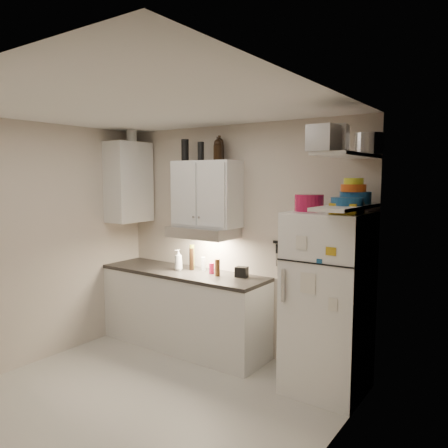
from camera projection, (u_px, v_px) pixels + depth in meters
The scene contains 36 objects.
floor at pixel (144, 403), 3.92m from camera, with size 3.20×3.00×0.02m, color #B9B6AB.
ceiling at pixel (138, 106), 3.64m from camera, with size 3.20×3.00×0.02m, color white.
back_wall at pixel (237, 240), 5.01m from camera, with size 3.20×0.02×2.60m, color #C0B3A3.
left_wall at pixel (35, 244), 4.70m from camera, with size 0.02×3.00×2.60m, color #C0B3A3.
right_wall at pixel (314, 287), 2.86m from camera, with size 0.02×3.00×2.60m, color #C0B3A3.
base_cabinet at pixel (183, 311), 5.17m from camera, with size 2.10×0.60×0.88m, color silver.
countertop at pixel (183, 273), 5.12m from camera, with size 2.10×0.62×0.04m, color #282522.
upper_cabinet at pixel (207, 194), 4.98m from camera, with size 0.80×0.33×0.75m, color silver.
side_cabinet at pixel (129, 182), 5.51m from camera, with size 0.33×0.55×1.00m, color silver.
range_hood at pixel (203, 232), 4.98m from camera, with size 0.76×0.46×0.12m, color silver.
fridge at pixel (328, 303), 4.06m from camera, with size 0.70×0.68×1.70m, color white.
shelf_hi at pixel (348, 155), 3.69m from camera, with size 0.30×0.95×0.03m, color silver.
shelf_lo at pixel (347, 207), 3.74m from camera, with size 0.30×0.95×0.03m, color silver.
knife_strip at pixel (291, 243), 4.59m from camera, with size 0.42×0.02×0.03m, color black.
dutch_oven at pixel (309, 203), 4.05m from camera, with size 0.27×0.27×0.16m, color maroon.
book_stack at pixel (347, 208), 3.75m from camera, with size 0.23×0.28×0.10m, color #BA9117.
spice_jar at pixel (337, 209), 3.80m from camera, with size 0.05×0.05×0.09m, color silver.
stock_pot at pixel (369, 144), 3.89m from camera, with size 0.26×0.26×0.19m, color silver.
tin_a at pixel (333, 139), 3.60m from camera, with size 0.23×0.21×0.23m, color #AAAAAD.
tin_b at pixel (323, 138), 3.40m from camera, with size 0.21×0.21×0.21m, color #AAAAAD.
bowl_teal at pixel (355, 198), 3.92m from camera, with size 0.28×0.28×0.11m, color navy.
bowl_orange at pixel (353, 188), 3.87m from camera, with size 0.22×0.22×0.07m, color #D04D13.
bowl_yellow at pixel (354, 181), 3.87m from camera, with size 0.17×0.17×0.06m, color #C3CD24.
plates at pixel (347, 201), 3.73m from camera, with size 0.27×0.27×0.07m, color navy.
growler_a at pixel (219, 149), 4.92m from camera, with size 0.11×0.11×0.26m, color black, non-canonical shape.
growler_b at pixel (218, 149), 4.75m from camera, with size 0.10×0.10×0.23m, color black, non-canonical shape.
thermos_a at pixel (201, 151), 4.89m from camera, with size 0.07×0.07×0.21m, color black.
thermos_b at pixel (185, 150), 5.07m from camera, with size 0.09×0.09×0.25m, color black.
side_jar at pixel (132, 135), 5.44m from camera, with size 0.13×0.13×0.17m, color silver.
soap_bottle at pixel (178, 259), 5.14m from camera, with size 0.11×0.11×0.27m, color silver.
pepper_mill at pixel (217, 268), 4.84m from camera, with size 0.06×0.06×0.19m, color brown.
oil_bottle at pixel (192, 257), 5.20m from camera, with size 0.06×0.06×0.29m, color #646B1A.
vinegar_bottle at pixel (191, 259), 5.15m from camera, with size 0.05×0.05×0.26m, color black.
clear_bottle at pixel (203, 264), 5.12m from camera, with size 0.05×0.05×0.16m, color silver.
red_jar at pixel (212, 268), 4.96m from camera, with size 0.06×0.06×0.12m, color maroon.
caddy at pixel (242, 272), 4.79m from camera, with size 0.13×0.10×0.11m, color black.
Camera 1 is at (2.74, -2.63, 2.02)m, focal length 35.00 mm.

